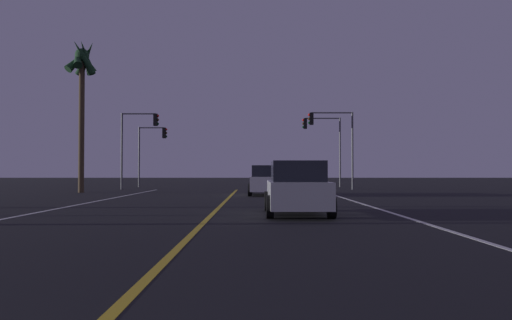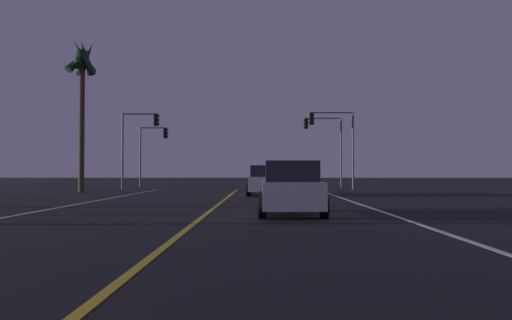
{
  "view_description": "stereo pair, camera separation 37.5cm",
  "coord_description": "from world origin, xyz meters",
  "px_view_note": "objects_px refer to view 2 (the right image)",
  "views": [
    {
      "loc": [
        1.4,
        -0.46,
        1.39
      ],
      "look_at": [
        1.45,
        30.21,
        2.06
      ],
      "focal_mm": 35.09,
      "sensor_mm": 36.0,
      "label": 1
    },
    {
      "loc": [
        1.78,
        -0.46,
        1.39
      ],
      "look_at": [
        1.45,
        30.21,
        2.06
      ],
      "focal_mm": 35.09,
      "sensor_mm": 36.0,
      "label": 2
    }
  ],
  "objects_px": {
    "car_lead_same_lane": "(291,189)",
    "traffic_light_far_left": "(154,143)",
    "traffic_light_near_right": "(332,132)",
    "car_ahead_far": "(265,181)",
    "traffic_light_near_left": "(140,133)",
    "palm_tree_left_far": "(83,72)",
    "traffic_light_far_right": "(324,136)"
  },
  "relations": [
    {
      "from": "palm_tree_left_far",
      "to": "traffic_light_far_left",
      "type": "bearing_deg",
      "value": 77.68
    },
    {
      "from": "traffic_light_near_right",
      "to": "traffic_light_far_right",
      "type": "bearing_deg",
      "value": -90.62
    },
    {
      "from": "traffic_light_near_left",
      "to": "car_ahead_far",
      "type": "bearing_deg",
      "value": -42.38
    },
    {
      "from": "traffic_light_far_left",
      "to": "car_ahead_far",
      "type": "bearing_deg",
      "value": -56.03
    },
    {
      "from": "traffic_light_near_left",
      "to": "traffic_light_far_left",
      "type": "distance_m",
      "value": 5.52
    },
    {
      "from": "car_lead_same_lane",
      "to": "traffic_light_near_left",
      "type": "height_order",
      "value": "traffic_light_near_left"
    },
    {
      "from": "traffic_light_near_right",
      "to": "traffic_light_far_left",
      "type": "relative_size",
      "value": 1.13
    },
    {
      "from": "car_lead_same_lane",
      "to": "traffic_light_near_right",
      "type": "bearing_deg",
      "value": -11.51
    },
    {
      "from": "traffic_light_near_right",
      "to": "traffic_light_far_right",
      "type": "height_order",
      "value": "traffic_light_far_right"
    },
    {
      "from": "traffic_light_near_right",
      "to": "traffic_light_far_right",
      "type": "distance_m",
      "value": 5.5
    },
    {
      "from": "car_lead_same_lane",
      "to": "traffic_light_near_left",
      "type": "distance_m",
      "value": 23.75
    },
    {
      "from": "car_ahead_far",
      "to": "palm_tree_left_far",
      "type": "bearing_deg",
      "value": 74.27
    },
    {
      "from": "car_lead_same_lane",
      "to": "traffic_light_far_right",
      "type": "height_order",
      "value": "traffic_light_far_right"
    },
    {
      "from": "traffic_light_near_right",
      "to": "traffic_light_near_left",
      "type": "bearing_deg",
      "value": 0.0
    },
    {
      "from": "traffic_light_far_right",
      "to": "palm_tree_left_far",
      "type": "relative_size",
      "value": 0.61
    },
    {
      "from": "traffic_light_near_left",
      "to": "traffic_light_far_right",
      "type": "height_order",
      "value": "traffic_light_far_right"
    },
    {
      "from": "car_ahead_far",
      "to": "traffic_light_far_right",
      "type": "relative_size",
      "value": 0.72
    },
    {
      "from": "car_lead_same_lane",
      "to": "traffic_light_near_right",
      "type": "height_order",
      "value": "traffic_light_near_right"
    },
    {
      "from": "car_ahead_far",
      "to": "traffic_light_near_right",
      "type": "xyz_separation_m",
      "value": [
        5.07,
        8.47,
        3.46
      ]
    },
    {
      "from": "traffic_light_near_left",
      "to": "traffic_light_far_left",
      "type": "height_order",
      "value": "traffic_light_near_left"
    },
    {
      "from": "car_ahead_far",
      "to": "traffic_light_near_left",
      "type": "relative_size",
      "value": 0.75
    },
    {
      "from": "traffic_light_near_right",
      "to": "traffic_light_near_left",
      "type": "xyz_separation_m",
      "value": [
        -14.35,
        -0.0,
        -0.08
      ]
    },
    {
      "from": "traffic_light_far_left",
      "to": "car_lead_same_lane",
      "type": "bearing_deg",
      "value": -69.23
    },
    {
      "from": "car_lead_same_lane",
      "to": "traffic_light_far_left",
      "type": "xyz_separation_m",
      "value": [
        -10.15,
        26.77,
        2.97
      ]
    },
    {
      "from": "car_ahead_far",
      "to": "traffic_light_near_right",
      "type": "distance_m",
      "value": 10.46
    },
    {
      "from": "traffic_light_near_right",
      "to": "traffic_light_near_left",
      "type": "height_order",
      "value": "traffic_light_near_right"
    },
    {
      "from": "palm_tree_left_far",
      "to": "traffic_light_near_right",
      "type": "bearing_deg",
      "value": 17.07
    },
    {
      "from": "traffic_light_near_right",
      "to": "palm_tree_left_far",
      "type": "xyz_separation_m",
      "value": [
        -16.81,
        -5.16,
        3.49
      ]
    },
    {
      "from": "car_ahead_far",
      "to": "traffic_light_near_left",
      "type": "bearing_deg",
      "value": 47.62
    },
    {
      "from": "car_lead_same_lane",
      "to": "car_ahead_far",
      "type": "xyz_separation_m",
      "value": [
        -0.74,
        12.8,
        0.0
      ]
    },
    {
      "from": "car_lead_same_lane",
      "to": "traffic_light_near_right",
      "type": "xyz_separation_m",
      "value": [
        4.33,
        21.27,
        3.46
      ]
    },
    {
      "from": "traffic_light_far_left",
      "to": "palm_tree_left_far",
      "type": "relative_size",
      "value": 0.52
    }
  ]
}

